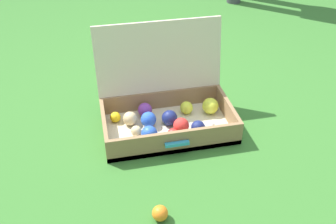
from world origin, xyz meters
TOP-DOWN VIEW (x-y plane):
  - ground_plane at (0.00, 0.00)m, footprint 16.00×16.00m
  - open_suitcase at (-0.08, 0.03)m, footprint 0.63×0.45m
  - stray_ball_on_grass at (-0.22, -0.55)m, footprint 0.06×0.06m

SIDE VIEW (x-z plane):
  - ground_plane at x=0.00m, z-range 0.00..0.00m
  - stray_ball_on_grass at x=-0.22m, z-range 0.00..0.06m
  - open_suitcase at x=-0.08m, z-range -0.13..0.34m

